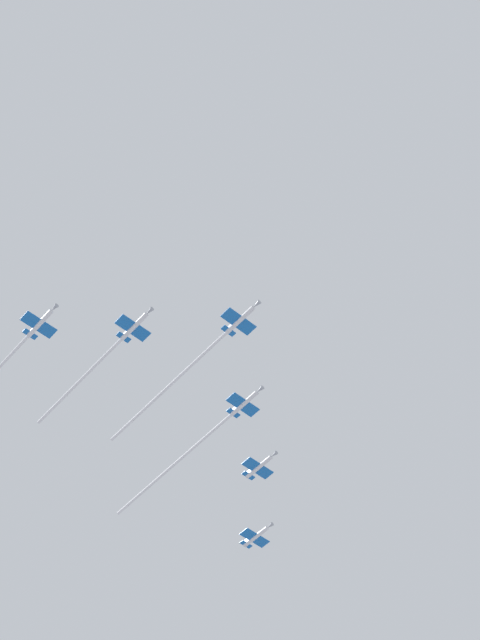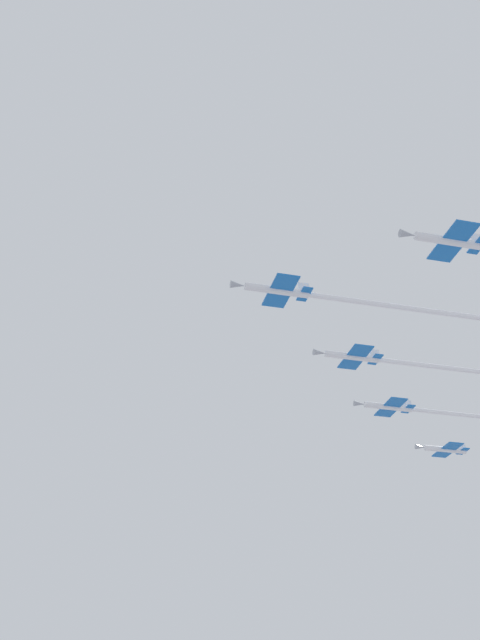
% 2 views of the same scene
% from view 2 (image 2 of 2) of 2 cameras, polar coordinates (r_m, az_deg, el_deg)
% --- Properties ---
extents(jet_lead, '(36.81, 44.00, 2.46)m').
position_cam_2_polar(jet_lead, '(112.72, 10.36, 1.19)').
color(jet_lead, white).
extents(jet_starboard_inner, '(30.36, 36.24, 2.46)m').
position_cam_2_polar(jet_starboard_inner, '(131.73, 12.98, -3.25)').
color(jet_starboard_inner, white).
extents(jet_starboard_outer, '(35.30, 42.18, 2.46)m').
position_cam_2_polar(jet_starboard_outer, '(152.82, 16.07, -6.83)').
color(jet_starboard_outer, white).
extents(jet_port_trail, '(9.40, 10.46, 2.46)m').
position_cam_2_polar(jet_port_trail, '(169.18, 15.12, -9.39)').
color(jet_port_trail, white).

